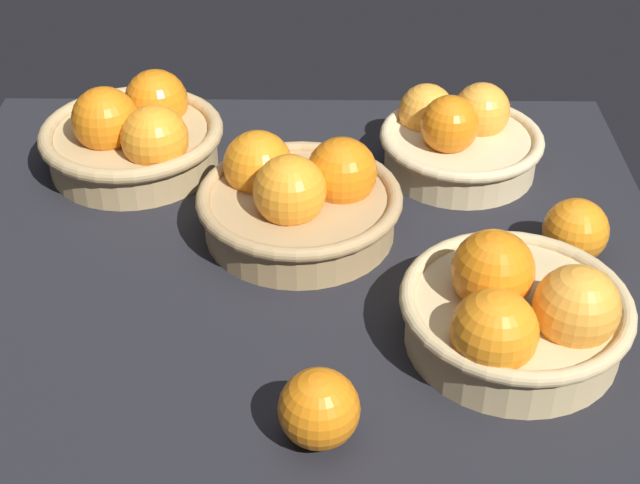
% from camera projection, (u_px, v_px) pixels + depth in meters
% --- Properties ---
extents(market_tray, '(0.84, 0.72, 0.03)m').
position_uv_depth(market_tray, '(291.00, 262.00, 1.03)').
color(market_tray, black).
rests_on(market_tray, ground).
extents(basket_far_right, '(0.20, 0.20, 0.11)m').
position_uv_depth(basket_far_right, '(458.00, 138.00, 1.15)').
color(basket_far_right, '#D3BC8C').
rests_on(basket_far_right, market_tray).
extents(basket_center, '(0.23, 0.23, 0.11)m').
position_uv_depth(basket_center, '(299.00, 198.00, 1.03)').
color(basket_center, tan).
rests_on(basket_center, market_tray).
extents(basket_far_left, '(0.23, 0.23, 0.11)m').
position_uv_depth(basket_far_left, '(135.00, 135.00, 1.15)').
color(basket_far_left, tan).
rests_on(basket_far_left, market_tray).
extents(basket_near_right, '(0.22, 0.22, 0.12)m').
position_uv_depth(basket_near_right, '(516.00, 312.00, 0.87)').
color(basket_near_right, tan).
rests_on(basket_near_right, market_tray).
extents(loose_orange_front_gap, '(0.07, 0.07, 0.07)m').
position_uv_depth(loose_orange_front_gap, '(319.00, 409.00, 0.79)').
color(loose_orange_front_gap, orange).
rests_on(loose_orange_front_gap, market_tray).
extents(loose_orange_back_gap, '(0.07, 0.07, 0.07)m').
position_uv_depth(loose_orange_back_gap, '(576.00, 231.00, 1.00)').
color(loose_orange_back_gap, orange).
rests_on(loose_orange_back_gap, market_tray).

